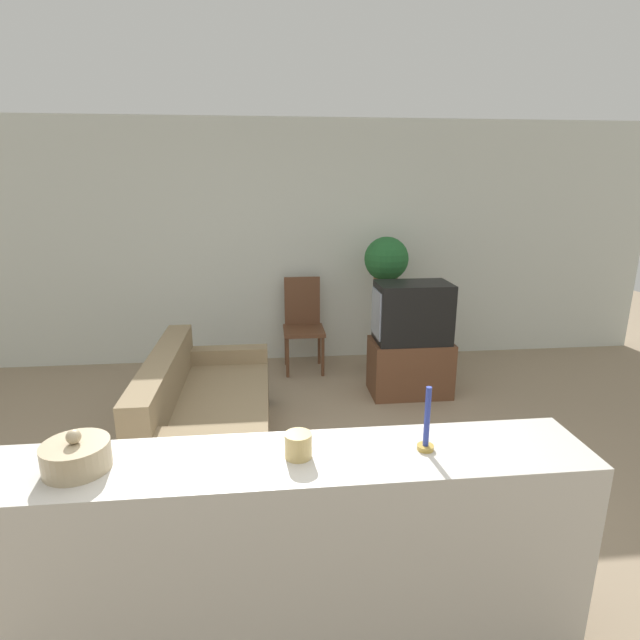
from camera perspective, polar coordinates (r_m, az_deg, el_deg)
The scene contains 12 objects.
ground_plane at distance 3.03m, azimuth -4.28°, elevation -26.71°, with size 14.00×14.00×0.00m, color gray.
wall_back at distance 5.72m, azimuth -5.70°, elevation 8.58°, with size 9.00×0.06×2.70m.
couch at distance 4.04m, azimuth -12.91°, elevation -10.70°, with size 0.88×1.74×0.78m.
tv_stand at distance 5.01m, azimuth 10.22°, elevation -5.32°, with size 0.77×0.47×0.55m.
television at distance 4.84m, azimuth 10.46°, elevation 0.87°, with size 0.71×0.44×0.57m.
wooden_chair at distance 5.52m, azimuth -1.95°, elevation -0.03°, with size 0.44×0.44×1.02m.
plant_stand at distance 5.58m, azimuth 7.31°, elevation -1.02°, with size 0.18×0.18×0.91m.
potted_plant at distance 5.42m, azimuth 7.58°, elevation 6.73°, with size 0.47×0.47×0.56m.
foreground_counter at distance 2.38m, azimuth -4.14°, elevation -25.41°, with size 2.56×0.44×0.96m.
decorative_bowl at distance 2.20m, azimuth -26.08°, elevation -13.76°, with size 0.25×0.25×0.17m.
candle_jar at distance 2.07m, azimuth -2.50°, elevation -14.11°, with size 0.11×0.11×0.10m.
candlestick at distance 2.14m, azimuth 12.07°, elevation -12.08°, with size 0.07×0.07×0.28m.
Camera 1 is at (-0.03, -2.25, 2.04)m, focal length 28.00 mm.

